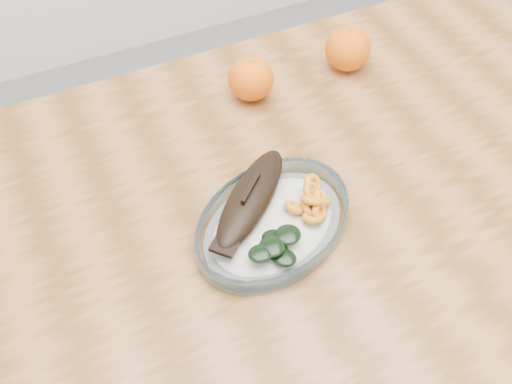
% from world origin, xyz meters
% --- Properties ---
extents(dining_table, '(1.20, 0.80, 0.75)m').
position_xyz_m(dining_table, '(0.00, 0.00, 0.65)').
color(dining_table, brown).
rests_on(dining_table, ground).
extents(plated_meal, '(0.63, 0.63, 0.07)m').
position_xyz_m(plated_meal, '(-0.11, -0.04, 0.77)').
color(plated_meal, white).
rests_on(plated_meal, dining_table).
extents(orange_left, '(0.08, 0.08, 0.08)m').
position_xyz_m(orange_left, '(-0.01, 0.24, 0.79)').
color(orange_left, '#E43E04').
rests_on(orange_left, dining_table).
extents(orange_right, '(0.08, 0.08, 0.08)m').
position_xyz_m(orange_right, '(0.18, 0.24, 0.79)').
color(orange_right, '#E43E04').
rests_on(orange_right, dining_table).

